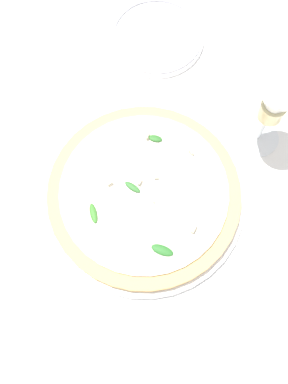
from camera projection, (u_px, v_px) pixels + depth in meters
ground_plane at (129, 201)px, 0.78m from camera, size 6.00×6.00×0.00m
pizza_arugula_main at (144, 195)px, 0.77m from camera, size 0.35×0.35×0.05m
wine_glass at (275, 104)px, 0.71m from camera, size 0.08×0.08×0.17m
side_plate_white at (157, 36)px, 0.89m from camera, size 0.19×0.19×0.02m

